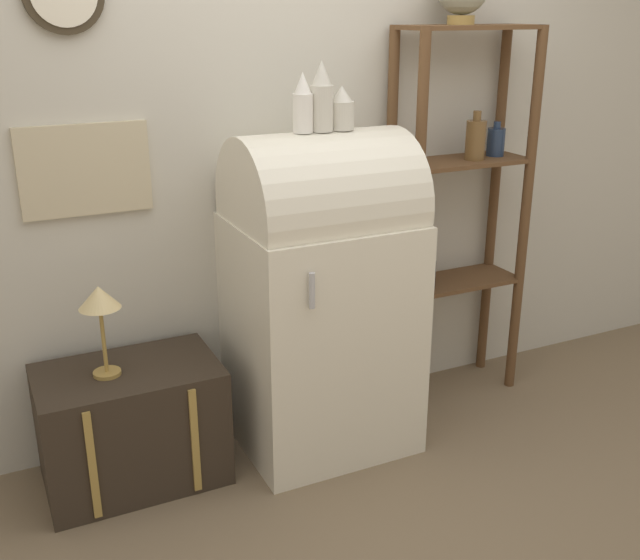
# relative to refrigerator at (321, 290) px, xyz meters

# --- Properties ---
(ground_plane) EXTENTS (12.00, 12.00, 0.00)m
(ground_plane) POSITION_rel_refrigerator_xyz_m (0.00, -0.23, -0.74)
(ground_plane) COLOR #7A664C
(wall_back) EXTENTS (7.00, 0.09, 2.70)m
(wall_back) POSITION_rel_refrigerator_xyz_m (-0.01, 0.35, 0.62)
(wall_back) COLOR beige
(wall_back) RESTS_ON ground_plane
(refrigerator) EXTENTS (0.74, 0.67, 1.43)m
(refrigerator) POSITION_rel_refrigerator_xyz_m (0.00, 0.00, 0.00)
(refrigerator) COLOR silver
(refrigerator) RESTS_ON ground_plane
(suitcase_trunk) EXTENTS (0.73, 0.47, 0.51)m
(suitcase_trunk) POSITION_rel_refrigerator_xyz_m (-0.85, 0.05, -0.48)
(suitcase_trunk) COLOR #33281E
(suitcase_trunk) RESTS_ON ground_plane
(shelf_unit) EXTENTS (0.68, 0.30, 1.83)m
(shelf_unit) POSITION_rel_refrigerator_xyz_m (0.82, 0.15, 0.30)
(shelf_unit) COLOR brown
(shelf_unit) RESTS_ON ground_plane
(vase_left) EXTENTS (0.08, 0.08, 0.23)m
(vase_left) POSITION_rel_refrigerator_xyz_m (-0.08, -0.00, 0.80)
(vase_left) COLOR white
(vase_left) RESTS_ON refrigerator
(vase_center) EXTENTS (0.09, 0.09, 0.28)m
(vase_center) POSITION_rel_refrigerator_xyz_m (0.00, -0.00, 0.82)
(vase_center) COLOR beige
(vase_center) RESTS_ON refrigerator
(vase_right) EXTENTS (0.10, 0.10, 0.18)m
(vase_right) POSITION_rel_refrigerator_xyz_m (0.09, -0.00, 0.77)
(vase_right) COLOR beige
(vase_right) RESTS_ON refrigerator
(desk_lamp) EXTENTS (0.16, 0.16, 0.38)m
(desk_lamp) POSITION_rel_refrigerator_xyz_m (-0.93, 0.04, 0.08)
(desk_lamp) COLOR #AD8942
(desk_lamp) RESTS_ON suitcase_trunk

